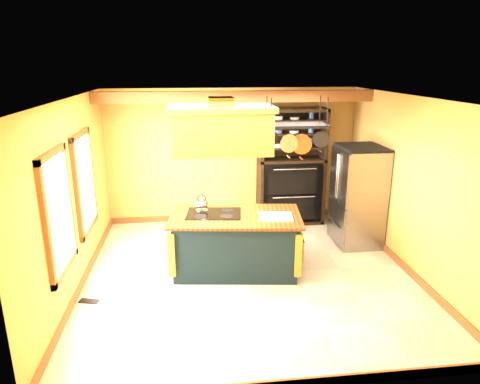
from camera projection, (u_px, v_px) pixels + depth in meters
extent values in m
plane|color=beige|center=(248.00, 274.00, 6.68)|extent=(5.00, 5.00, 0.00)
plane|color=white|center=(250.00, 98.00, 5.90)|extent=(5.00, 5.00, 0.00)
cube|color=tan|center=(232.00, 156.00, 8.66)|extent=(5.00, 0.02, 2.70)
cube|color=tan|center=(286.00, 270.00, 3.91)|extent=(5.00, 0.02, 2.70)
cube|color=tan|center=(73.00, 197.00, 6.01)|extent=(0.02, 5.00, 2.70)
cube|color=tan|center=(410.00, 186.00, 6.57)|extent=(0.02, 5.00, 2.70)
cube|color=brown|center=(236.00, 97.00, 7.54)|extent=(5.00, 0.15, 0.20)
cube|color=brown|center=(58.00, 213.00, 5.23)|extent=(0.06, 1.06, 1.56)
cube|color=white|center=(61.00, 213.00, 5.24)|extent=(0.02, 0.85, 1.34)
cube|color=brown|center=(85.00, 183.00, 6.57)|extent=(0.06, 1.06, 1.56)
cube|color=white|center=(86.00, 182.00, 6.57)|extent=(0.02, 0.85, 1.34)
cube|color=black|center=(235.00, 244.00, 6.71)|extent=(1.95, 1.22, 0.88)
cube|color=#923C1C|center=(235.00, 216.00, 6.57)|extent=(2.12, 1.35, 0.04)
cube|color=black|center=(214.00, 214.00, 6.62)|extent=(0.90, 0.68, 0.01)
ellipsoid|color=silver|center=(202.00, 204.00, 6.72)|extent=(0.20, 0.20, 0.16)
cube|color=white|center=(276.00, 217.00, 6.48)|extent=(0.54, 0.45, 0.02)
cube|color=#A27128|center=(221.00, 132.00, 6.17)|extent=(1.42, 0.76, 0.60)
cube|color=brown|center=(221.00, 109.00, 6.07)|extent=(1.50, 0.85, 0.08)
cube|color=#A27128|center=(221.00, 104.00, 6.06)|extent=(0.35, 0.35, 0.20)
cube|color=black|center=(296.00, 125.00, 6.27)|extent=(0.90, 0.45, 0.04)
cylinder|color=black|center=(271.00, 113.00, 5.99)|extent=(0.02, 0.02, 0.42)
cylinder|color=black|center=(320.00, 109.00, 6.43)|extent=(0.02, 0.02, 0.42)
cylinder|color=black|center=(270.00, 138.00, 6.37)|extent=(0.24, 0.04, 0.24)
cylinder|color=silver|center=(289.00, 143.00, 6.24)|extent=(0.27, 0.04, 0.27)
cylinder|color=#B7502D|center=(302.00, 144.00, 6.46)|extent=(0.31, 0.04, 0.31)
cylinder|color=black|center=(321.00, 139.00, 6.28)|extent=(0.24, 0.04, 0.24)
cube|color=gray|center=(358.00, 197.00, 7.63)|extent=(0.73, 0.89, 1.74)
cube|color=gray|center=(344.00, 180.00, 7.26)|extent=(0.03, 0.43, 0.94)
cube|color=gray|center=(335.00, 173.00, 7.69)|extent=(0.03, 0.43, 0.94)
cube|color=gray|center=(336.00, 222.00, 7.72)|extent=(0.03, 0.86, 0.73)
cube|color=black|center=(355.00, 240.00, 7.88)|extent=(0.69, 0.85, 0.06)
cube|color=black|center=(288.00, 164.00, 8.80)|extent=(1.32, 0.06, 2.33)
cube|color=black|center=(260.00, 168.00, 8.49)|extent=(0.06, 0.56, 2.33)
cube|color=black|center=(321.00, 166.00, 8.63)|extent=(0.06, 0.56, 2.33)
cube|color=black|center=(291.00, 159.00, 8.52)|extent=(1.32, 0.56, 0.05)
cube|color=black|center=(290.00, 189.00, 8.73)|extent=(1.20, 0.46, 1.26)
cube|color=black|center=(294.00, 180.00, 8.34)|extent=(1.03, 0.04, 0.56)
cube|color=black|center=(293.00, 207.00, 8.50)|extent=(1.03, 0.04, 0.51)
cube|color=black|center=(292.00, 147.00, 8.45)|extent=(1.20, 0.50, 0.02)
cube|color=black|center=(292.00, 133.00, 8.37)|extent=(1.20, 0.50, 0.02)
cube|color=black|center=(293.00, 120.00, 8.29)|extent=(1.20, 0.50, 0.03)
cylinder|color=white|center=(276.00, 145.00, 8.35)|extent=(0.22, 0.22, 0.07)
cylinder|color=#3958A1|center=(311.00, 128.00, 8.33)|extent=(0.10, 0.10, 0.17)
cube|color=black|center=(89.00, 301.00, 5.91)|extent=(0.30, 0.19, 0.01)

